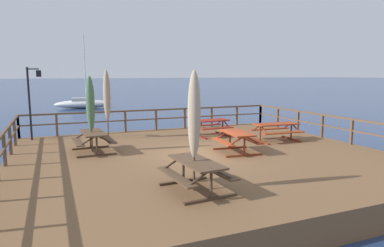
{
  "coord_description": "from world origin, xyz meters",
  "views": [
    {
      "loc": [
        -4.94,
        -11.09,
        3.68
      ],
      "look_at": [
        0.0,
        0.9,
        1.78
      ],
      "focal_mm": 31.67,
      "sensor_mm": 36.0,
      "label": 1
    }
  ],
  "objects_px": {
    "picnic_table_mid_left": "(211,124)",
    "patio_umbrella_tall_back_left": "(194,115)",
    "lamp_post_hooked": "(33,92)",
    "picnic_table_front_right": "(196,169)",
    "patio_umbrella_short_front": "(107,95)",
    "sailboat_distant": "(83,103)",
    "picnic_table_back_right": "(93,138)",
    "patio_umbrella_short_back": "(90,104)",
    "picnic_table_back_left": "(237,138)",
    "picnic_table_front_left": "(276,128)"
  },
  "relations": [
    {
      "from": "picnic_table_back_left",
      "to": "patio_umbrella_tall_back_left",
      "type": "xyz_separation_m",
      "value": [
        -3.09,
        -3.24,
        1.36
      ]
    },
    {
      "from": "picnic_table_mid_left",
      "to": "picnic_table_front_left",
      "type": "xyz_separation_m",
      "value": [
        2.11,
        -2.15,
        0.01
      ]
    },
    {
      "from": "patio_umbrella_short_front",
      "to": "patio_umbrella_tall_back_left",
      "type": "bearing_deg",
      "value": -83.2
    },
    {
      "from": "picnic_table_back_left",
      "to": "picnic_table_back_right",
      "type": "height_order",
      "value": "same"
    },
    {
      "from": "picnic_table_front_right",
      "to": "picnic_table_front_left",
      "type": "relative_size",
      "value": 0.97
    },
    {
      "from": "picnic_table_mid_left",
      "to": "patio_umbrella_tall_back_left",
      "type": "height_order",
      "value": "patio_umbrella_tall_back_left"
    },
    {
      "from": "picnic_table_back_left",
      "to": "picnic_table_front_right",
      "type": "bearing_deg",
      "value": -132.96
    },
    {
      "from": "picnic_table_front_right",
      "to": "sailboat_distant",
      "type": "xyz_separation_m",
      "value": [
        -0.15,
        30.87,
        -0.82
      ]
    },
    {
      "from": "picnic_table_front_right",
      "to": "patio_umbrella_short_front",
      "type": "distance_m",
      "value": 8.02
    },
    {
      "from": "picnic_table_mid_left",
      "to": "patio_umbrella_tall_back_left",
      "type": "relative_size",
      "value": 0.58
    },
    {
      "from": "picnic_table_front_right",
      "to": "sailboat_distant",
      "type": "relative_size",
      "value": 0.25
    },
    {
      "from": "picnic_table_mid_left",
      "to": "picnic_table_back_left",
      "type": "bearing_deg",
      "value": -99.79
    },
    {
      "from": "picnic_table_back_left",
      "to": "patio_umbrella_short_front",
      "type": "relative_size",
      "value": 0.57
    },
    {
      "from": "picnic_table_back_right",
      "to": "lamp_post_hooked",
      "type": "distance_m",
      "value": 4.3
    },
    {
      "from": "picnic_table_mid_left",
      "to": "sailboat_distant",
      "type": "bearing_deg",
      "value": 98.94
    },
    {
      "from": "picnic_table_mid_left",
      "to": "lamp_post_hooked",
      "type": "height_order",
      "value": "lamp_post_hooked"
    },
    {
      "from": "picnic_table_front_left",
      "to": "patio_umbrella_short_back",
      "type": "relative_size",
      "value": 0.71
    },
    {
      "from": "picnic_table_back_left",
      "to": "patio_umbrella_short_back",
      "type": "bearing_deg",
      "value": 156.72
    },
    {
      "from": "patio_umbrella_short_back",
      "to": "patio_umbrella_tall_back_left",
      "type": "xyz_separation_m",
      "value": [
        1.89,
        -5.38,
        0.1
      ]
    },
    {
      "from": "picnic_table_back_right",
      "to": "picnic_table_mid_left",
      "type": "xyz_separation_m",
      "value": [
        5.53,
        1.38,
        -0.0
      ]
    },
    {
      "from": "picnic_table_front_left",
      "to": "patio_umbrella_short_back",
      "type": "bearing_deg",
      "value": 173.77
    },
    {
      "from": "picnic_table_front_left",
      "to": "patio_umbrella_tall_back_left",
      "type": "bearing_deg",
      "value": -141.92
    },
    {
      "from": "patio_umbrella_short_back",
      "to": "lamp_post_hooked",
      "type": "bearing_deg",
      "value": 121.7
    },
    {
      "from": "lamp_post_hooked",
      "to": "picnic_table_front_right",
      "type": "bearing_deg",
      "value": -65.44
    },
    {
      "from": "picnic_table_back_right",
      "to": "patio_umbrella_short_back",
      "type": "distance_m",
      "value": 1.26
    },
    {
      "from": "picnic_table_back_left",
      "to": "patio_umbrella_tall_back_left",
      "type": "distance_m",
      "value": 4.68
    },
    {
      "from": "patio_umbrella_tall_back_left",
      "to": "lamp_post_hooked",
      "type": "height_order",
      "value": "lamp_post_hooked"
    },
    {
      "from": "picnic_table_back_right",
      "to": "picnic_table_front_right",
      "type": "height_order",
      "value": "same"
    },
    {
      "from": "lamp_post_hooked",
      "to": "picnic_table_back_left",
      "type": "bearing_deg",
      "value": -37.89
    },
    {
      "from": "picnic_table_front_left",
      "to": "patio_umbrella_tall_back_left",
      "type": "distance_m",
      "value": 7.49
    },
    {
      "from": "picnic_table_mid_left",
      "to": "patio_umbrella_tall_back_left",
      "type": "distance_m",
      "value": 7.76
    },
    {
      "from": "patio_umbrella_short_front",
      "to": "picnic_table_mid_left",
      "type": "bearing_deg",
      "value": -13.49
    },
    {
      "from": "patio_umbrella_short_back",
      "to": "patio_umbrella_short_front",
      "type": "bearing_deg",
      "value": 68.31
    },
    {
      "from": "picnic_table_back_right",
      "to": "patio_umbrella_short_front",
      "type": "relative_size",
      "value": 0.59
    },
    {
      "from": "patio_umbrella_short_back",
      "to": "picnic_table_mid_left",
      "type": "bearing_deg",
      "value": 13.23
    },
    {
      "from": "patio_umbrella_tall_back_left",
      "to": "picnic_table_front_right",
      "type": "bearing_deg",
      "value": -34.29
    },
    {
      "from": "picnic_table_front_right",
      "to": "picnic_table_mid_left",
      "type": "bearing_deg",
      "value": 61.57
    },
    {
      "from": "patio_umbrella_short_back",
      "to": "sailboat_distant",
      "type": "relative_size",
      "value": 0.37
    },
    {
      "from": "patio_umbrella_short_back",
      "to": "patio_umbrella_tall_back_left",
      "type": "bearing_deg",
      "value": -70.62
    },
    {
      "from": "picnic_table_front_right",
      "to": "lamp_post_hooked",
      "type": "bearing_deg",
      "value": 114.56
    },
    {
      "from": "patio_umbrella_short_front",
      "to": "sailboat_distant",
      "type": "height_order",
      "value": "sailboat_distant"
    },
    {
      "from": "patio_umbrella_short_front",
      "to": "patio_umbrella_tall_back_left",
      "type": "height_order",
      "value": "patio_umbrella_short_front"
    },
    {
      "from": "picnic_table_mid_left",
      "to": "picnic_table_front_right",
      "type": "bearing_deg",
      "value": -118.43
    },
    {
      "from": "sailboat_distant",
      "to": "patio_umbrella_tall_back_left",
      "type": "bearing_deg",
      "value": -89.8
    },
    {
      "from": "picnic_table_back_right",
      "to": "patio_umbrella_tall_back_left",
      "type": "relative_size",
      "value": 0.61
    },
    {
      "from": "picnic_table_front_left",
      "to": "lamp_post_hooked",
      "type": "distance_m",
      "value": 10.73
    },
    {
      "from": "patio_umbrella_short_back",
      "to": "picnic_table_front_left",
      "type": "bearing_deg",
      "value": -6.23
    },
    {
      "from": "picnic_table_front_left",
      "to": "lamp_post_hooked",
      "type": "xyz_separation_m",
      "value": [
        -9.76,
        4.18,
        1.55
      ]
    },
    {
      "from": "picnic_table_front_left",
      "to": "patio_umbrella_short_front",
      "type": "xyz_separation_m",
      "value": [
        -6.73,
        3.26,
        1.41
      ]
    },
    {
      "from": "patio_umbrella_short_front",
      "to": "lamp_post_hooked",
      "type": "relative_size",
      "value": 0.97
    }
  ]
}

